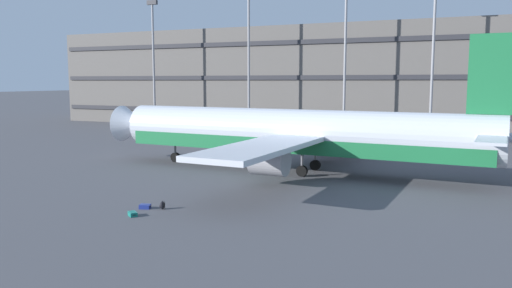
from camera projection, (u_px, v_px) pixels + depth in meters
ground_plane at (326, 175)px, 41.53m from camera, size 600.00×600.00×0.00m
terminal_structure at (403, 78)px, 82.75m from camera, size 122.42×20.93×16.39m
airliner at (299, 134)px, 42.07m from camera, size 38.26×30.86×10.92m
light_mast_far_left at (153, 54)px, 82.60m from camera, size 1.80×0.50×20.61m
light_mast_left at (249, 40)px, 75.65m from camera, size 1.80×0.50×24.11m
light_mast_center_left at (346, 31)px, 69.78m from camera, size 1.80×0.50×25.45m
light_mast_center_right at (433, 49)px, 65.56m from camera, size 1.80×0.50×20.28m
suitcase_large at (133, 214)px, 28.73m from camera, size 0.75×0.70×0.26m
suitcase_purple at (145, 206)px, 30.43m from camera, size 0.75×0.64×0.26m
backpack_teal at (162, 205)px, 30.27m from camera, size 0.35×0.36×0.54m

